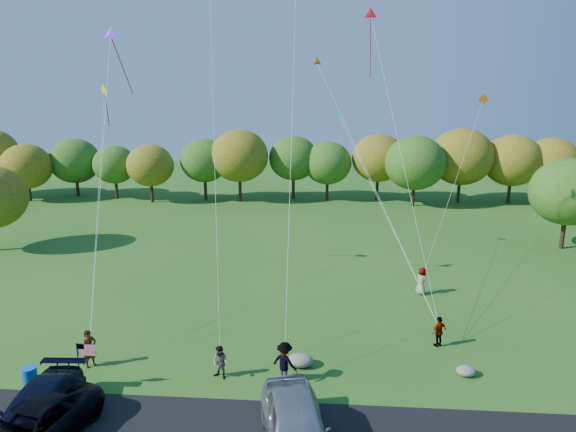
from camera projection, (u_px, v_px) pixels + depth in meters
name	position (u px, v px, depth m)	size (l,w,h in m)	color
ground	(219.00, 386.00, 22.73)	(140.00, 140.00, 0.00)	#265919
treeline	(268.00, 163.00, 56.67)	(75.72, 27.26, 8.66)	#362113
minivan_dark	(30.00, 428.00, 18.65)	(2.61, 5.67, 1.58)	black
minivan_navy	(36.00, 411.00, 19.63)	(2.21, 5.44, 1.58)	black
minivan_silver	(296.00, 427.00, 18.45)	(2.27, 5.65, 1.93)	#9BA0A5
flyer_a	(90.00, 349.00, 24.17)	(0.67, 0.44, 1.84)	#4C4C59
flyer_b	(220.00, 362.00, 23.21)	(0.76, 0.59, 1.56)	#4C4C59
flyer_c	(285.00, 362.00, 22.89)	(1.23, 0.71, 1.91)	#4C4C59
flyer_d	(439.00, 331.00, 26.11)	(0.94, 0.39, 1.61)	#4C4C59
flyer_e	(421.00, 281.00, 32.67)	(0.88, 0.57, 1.79)	#4C4C59
trash_barrel	(30.00, 378.00, 22.54)	(0.64, 0.64, 0.97)	blue
flag_assembly	(83.00, 356.00, 22.07)	(0.83, 0.54, 2.25)	black
boulder_near	(300.00, 360.00, 24.32)	(1.23, 0.96, 0.61)	gray
boulder_far	(466.00, 371.00, 23.55)	(0.89, 0.74, 0.46)	gray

